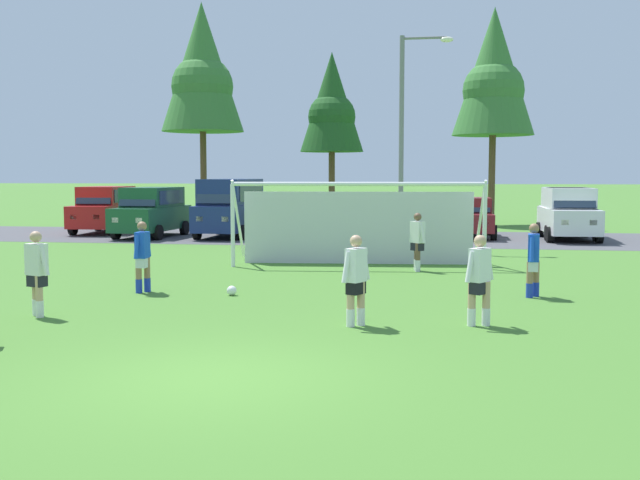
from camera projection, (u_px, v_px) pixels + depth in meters
The scene contains 22 objects.
ground_plane at pixel (347, 257), 24.79m from camera, with size 400.00×400.00×0.00m, color #477A2D.
parking_lot_strip at pixel (368, 238), 32.34m from camera, with size 52.00×8.40×0.01m, color #4C4C51.
soccer_ball at pixel (232, 291), 16.85m from camera, with size 0.22×0.22×0.22m.
soccer_goal at pixel (358, 222), 22.55m from camera, with size 7.56×2.59×2.57m.
player_striker_near at pixel (37, 274), 14.29m from camera, with size 0.69×0.39×1.64m.
player_midfield_center at pixel (417, 242), 21.06m from camera, with size 0.51×0.65×1.64m.
player_defender_far at pixel (143, 257), 17.22m from camera, with size 0.27×0.73×1.64m.
player_winger_left at pixel (356, 280), 13.38m from camera, with size 0.48×0.65×1.64m.
player_winger_right at pixel (479, 280), 13.40m from camera, with size 0.57×0.60×1.64m.
player_trailing_back at pixel (533, 260), 16.55m from camera, with size 0.31×0.73×1.64m.
parked_car_slot_far_left at pixel (106, 209), 35.01m from camera, with size 2.30×4.69×2.16m.
parked_car_slot_left at pixel (152, 211), 32.62m from camera, with size 2.33×4.70×2.16m.
parked_car_slot_center_left at pixel (231, 206), 32.67m from camera, with size 2.31×4.86×2.52m.
parked_car_slot_center at pixel (306, 216), 33.29m from camera, with size 2.21×4.29×1.72m.
parked_car_slot_center_right at pixel (360, 218), 31.48m from camera, with size 2.24×4.30×1.72m.
parked_car_slot_right at pixel (471, 217), 32.40m from camera, with size 2.08×4.22×1.72m.
parked_car_slot_far_right at pixel (567, 212), 32.05m from camera, with size 2.23×4.65×2.16m.
parked_car_slot_end at pixel (568, 213), 31.17m from camera, with size 2.18×4.62×2.16m.
tree_left_edge at pixel (202, 72), 42.23m from camera, with size 4.64×4.64×12.37m.
tree_mid_left at pixel (332, 106), 42.60m from camera, with size 3.62×3.62×9.64m.
tree_center_back at pixel (494, 76), 39.76m from camera, with size 4.33×4.33×11.54m.
street_lamp at pixel (406, 139), 27.48m from camera, with size 2.00×0.32×7.74m.
Camera 1 is at (2.91, -9.49, 2.71)m, focal length 42.11 mm.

